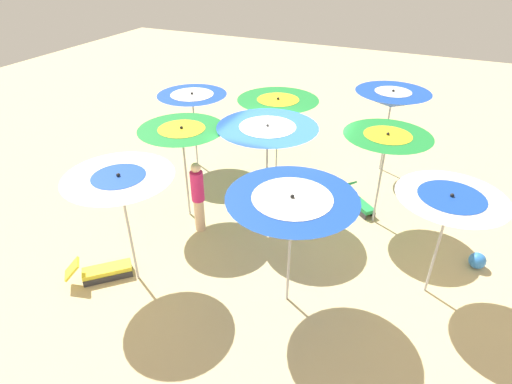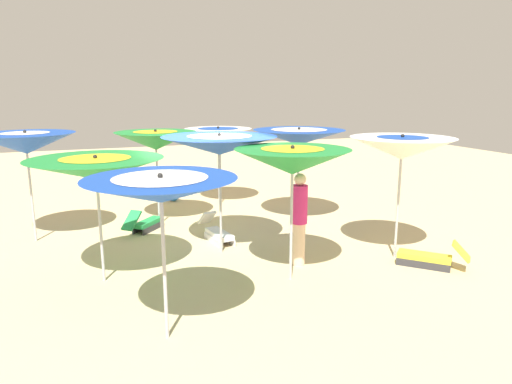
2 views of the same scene
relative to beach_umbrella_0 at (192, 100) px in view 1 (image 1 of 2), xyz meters
name	(u,v)px [view 1 (image 1 of 2)]	position (x,y,z in m)	size (l,w,h in m)	color
ground	(282,214)	(3.36, -1.41, -2.09)	(37.13, 37.13, 0.04)	beige
beach_umbrella_0	(192,100)	(0.00, 0.00, 0.00)	(1.97, 1.97, 2.28)	#B2B2B7
beach_umbrella_1	(182,137)	(1.23, -2.42, 0.06)	(1.99, 1.99, 2.40)	#B2B2B7
beach_umbrella_2	(120,186)	(1.49, -4.85, 0.15)	(1.99, 1.99, 2.48)	#B2B2B7
beach_umbrella_3	(278,105)	(2.34, 0.70, -0.05)	(2.27, 2.27, 2.25)	#B2B2B7
beach_umbrella_4	(267,134)	(3.02, -1.67, 0.17)	(2.30, 2.30, 2.47)	#B2B2B7
beach_umbrella_5	(292,207)	(4.52, -4.13, 0.10)	(2.27, 2.27, 2.41)	#B2B2B7
beach_umbrella_6	(392,99)	(5.20, 2.00, 0.12)	(2.05, 2.05, 2.47)	#B2B2B7
beach_umbrella_7	(386,144)	(5.53, -0.80, 0.04)	(1.96, 1.96, 2.38)	#B2B2B7
beach_umbrella_8	(450,204)	(6.96, -2.78, 0.00)	(1.91, 1.91, 2.29)	#B2B2B7
lounger_0	(102,270)	(0.84, -5.14, -1.87)	(1.17, 1.14, 0.56)	#333338
lounger_1	(358,201)	(5.05, -0.38, -1.86)	(1.17, 1.09, 0.60)	#333338
lounger_2	(292,218)	(3.76, -1.79, -1.86)	(1.34, 0.53, 0.59)	silver
beachgoer_0	(198,196)	(1.81, -2.86, -1.12)	(0.30, 0.30, 1.79)	beige
beach_ball	(477,260)	(7.88, -1.60, -1.89)	(0.35, 0.35, 0.35)	#337FE5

